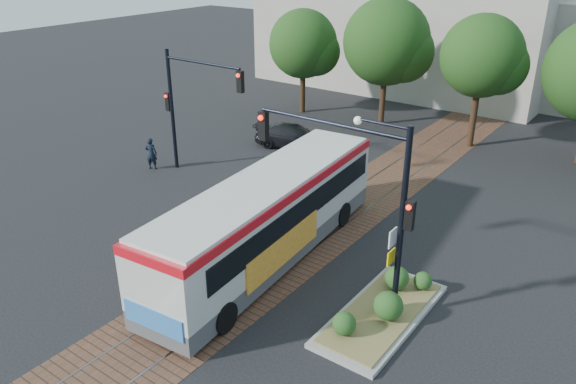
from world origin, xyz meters
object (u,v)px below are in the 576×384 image
at_px(traffic_island, 384,307).
at_px(signal_pole_left, 187,97).
at_px(city_bus, 269,214).
at_px(officer, 151,154).
at_px(signal_pole_main, 365,186).
at_px(parked_car, 294,136).

relative_size(traffic_island, signal_pole_left, 0.87).
bearing_deg(city_bus, officer, 156.76).
bearing_deg(traffic_island, signal_pole_main, 174.64).
height_order(city_bus, signal_pole_left, signal_pole_left).
bearing_deg(traffic_island, officer, 165.17).
bearing_deg(parked_car, signal_pole_main, -150.28).
bearing_deg(signal_pole_left, city_bus, -27.26).
relative_size(city_bus, officer, 7.32).
xyz_separation_m(city_bus, signal_pole_left, (-8.16, 4.21, 2.10)).
height_order(city_bus, traffic_island, city_bus).
distance_m(signal_pole_left, officer, 3.73).
height_order(signal_pole_main, parked_car, signal_pole_main).
distance_m(city_bus, parked_car, 11.95).
height_order(signal_pole_main, officer, signal_pole_main).
relative_size(signal_pole_main, parked_car, 1.36).
height_order(signal_pole_main, signal_pole_left, signal_pole_main).
bearing_deg(signal_pole_left, signal_pole_main, -21.45).
bearing_deg(signal_pole_left, parked_car, 71.53).
bearing_deg(signal_pole_main, parked_car, 133.57).
relative_size(signal_pole_main, signal_pole_left, 1.00).
height_order(city_bus, parked_car, city_bus).
bearing_deg(city_bus, parked_car, 116.19).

